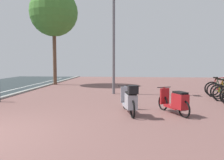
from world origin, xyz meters
TOP-DOWN VIEW (x-y plane):
  - ground at (1.43, 0.00)m, footprint 21.00×40.00m
  - bicycle_rack_06 at (7.63, 6.52)m, footprint 1.30×0.49m
  - bicycle_rack_07 at (7.74, 7.12)m, footprint 1.36×0.48m
  - scooter_near at (4.88, 2.74)m, footprint 0.88×1.59m
  - scooter_mid at (3.43, 2.61)m, footprint 0.71×1.89m
  - lamp_post at (2.52, 7.25)m, footprint 0.20×0.52m
  - street_tree at (-2.09, 11.57)m, footprint 3.36×3.36m

SIDE VIEW (x-z plane):
  - ground at x=1.43m, z-range -0.09..0.04m
  - bicycle_rack_06 at x=7.63m, z-range -0.14..0.82m
  - bicycle_rack_07 at x=7.74m, z-range -0.15..0.84m
  - scooter_near at x=4.88m, z-range -0.01..0.82m
  - scooter_mid at x=3.43m, z-range -0.05..0.96m
  - lamp_post at x=2.52m, z-range 0.32..5.66m
  - street_tree at x=-2.09m, z-range 1.69..8.49m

